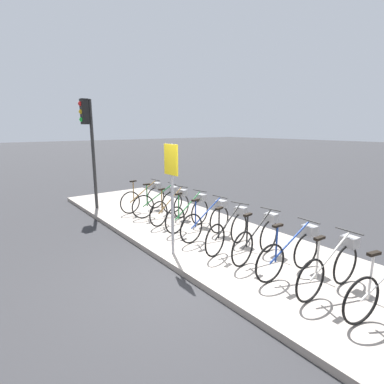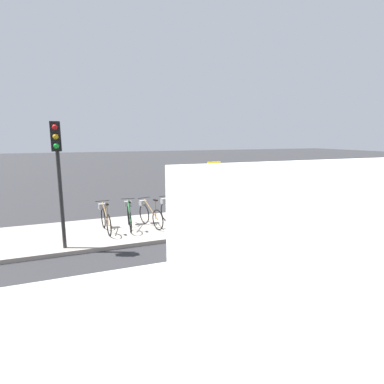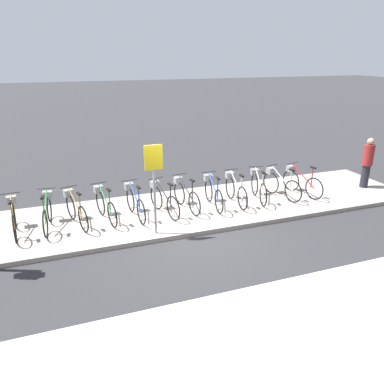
{
  "view_description": "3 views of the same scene",
  "coord_description": "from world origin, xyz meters",
  "px_view_note": "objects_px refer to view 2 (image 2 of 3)",
  "views": [
    {
      "loc": [
        3.99,
        -2.95,
        2.69
      ],
      "look_at": [
        -1.5,
        1.28,
        1.19
      ],
      "focal_mm": 28.0,
      "sensor_mm": 36.0,
      "label": 1
    },
    {
      "loc": [
        -4.95,
        -8.29,
        3.14
      ],
      "look_at": [
        -1.31,
        1.07,
        1.3
      ],
      "focal_mm": 28.0,
      "sensor_mm": 36.0,
      "label": 2
    },
    {
      "loc": [
        -2.87,
        -7.95,
        4.34
      ],
      "look_at": [
        0.21,
        0.63,
        0.97
      ],
      "focal_mm": 35.0,
      "sensor_mm": 36.0,
      "label": 3
    }
  ],
  "objects_px": {
    "parked_bicycle_7": "(247,205)",
    "parked_bicycle_9": "(279,201)",
    "parked_bicycle_6": "(227,206)",
    "traffic_light": "(58,159)",
    "parked_bicycle_8": "(263,203)",
    "parked_bicycle_3": "(170,211)",
    "parked_bicycle_4": "(192,210)",
    "parked_bicycle_1": "(129,215)",
    "parked_bicycle_2": "(149,213)",
    "parked_bicycle_11": "(309,199)",
    "pedestrian": "(356,186)",
    "sign_post": "(213,184)",
    "parked_bicycle_0": "(105,218)",
    "parked_bicycle_5": "(212,208)",
    "parked_bicycle_10": "(294,200)"
  },
  "relations": [
    {
      "from": "parked_bicycle_7",
      "to": "parked_bicycle_9",
      "type": "bearing_deg",
      "value": 1.29
    },
    {
      "from": "parked_bicycle_6",
      "to": "traffic_light",
      "type": "xyz_separation_m",
      "value": [
        -5.71,
        -1.33,
        2.02
      ]
    },
    {
      "from": "parked_bicycle_6",
      "to": "parked_bicycle_8",
      "type": "distance_m",
      "value": 1.55
    },
    {
      "from": "parked_bicycle_3",
      "to": "parked_bicycle_4",
      "type": "relative_size",
      "value": 0.99
    },
    {
      "from": "traffic_light",
      "to": "parked_bicycle_7",
      "type": "bearing_deg",
      "value": 10.81
    },
    {
      "from": "parked_bicycle_3",
      "to": "parked_bicycle_7",
      "type": "relative_size",
      "value": 0.99
    },
    {
      "from": "parked_bicycle_3",
      "to": "parked_bicycle_4",
      "type": "xyz_separation_m",
      "value": [
        0.79,
        -0.06,
        0.0
      ]
    },
    {
      "from": "parked_bicycle_8",
      "to": "parked_bicycle_9",
      "type": "height_order",
      "value": "same"
    },
    {
      "from": "parked_bicycle_1",
      "to": "parked_bicycle_6",
      "type": "relative_size",
      "value": 1.0
    },
    {
      "from": "parked_bicycle_2",
      "to": "parked_bicycle_11",
      "type": "xyz_separation_m",
      "value": [
        6.86,
        -0.06,
        0.0
      ]
    },
    {
      "from": "parked_bicycle_3",
      "to": "pedestrian",
      "type": "xyz_separation_m",
      "value": [
        8.54,
        -0.27,
        0.43
      ]
    },
    {
      "from": "sign_post",
      "to": "parked_bicycle_0",
      "type": "bearing_deg",
      "value": 159.92
    },
    {
      "from": "parked_bicycle_0",
      "to": "parked_bicycle_5",
      "type": "distance_m",
      "value": 3.81
    },
    {
      "from": "parked_bicycle_3",
      "to": "parked_bicycle_5",
      "type": "height_order",
      "value": "same"
    },
    {
      "from": "parked_bicycle_5",
      "to": "parked_bicycle_7",
      "type": "height_order",
      "value": "same"
    },
    {
      "from": "parked_bicycle_4",
      "to": "parked_bicycle_10",
      "type": "bearing_deg",
      "value": -0.43
    },
    {
      "from": "parked_bicycle_0",
      "to": "parked_bicycle_3",
      "type": "xyz_separation_m",
      "value": [
        2.23,
        0.07,
        0.0
      ]
    },
    {
      "from": "parked_bicycle_3",
      "to": "traffic_light",
      "type": "distance_m",
      "value": 4.2
    },
    {
      "from": "parked_bicycle_6",
      "to": "parked_bicycle_8",
      "type": "height_order",
      "value": "same"
    },
    {
      "from": "pedestrian",
      "to": "sign_post",
      "type": "relative_size",
      "value": 0.74
    },
    {
      "from": "parked_bicycle_0",
      "to": "parked_bicycle_4",
      "type": "xyz_separation_m",
      "value": [
        3.02,
        0.02,
        0.0
      ]
    },
    {
      "from": "parked_bicycle_4",
      "to": "parked_bicycle_11",
      "type": "height_order",
      "value": "same"
    },
    {
      "from": "parked_bicycle_11",
      "to": "parked_bicycle_10",
      "type": "bearing_deg",
      "value": 179.09
    },
    {
      "from": "parked_bicycle_8",
      "to": "parked_bicycle_10",
      "type": "height_order",
      "value": "same"
    },
    {
      "from": "parked_bicycle_0",
      "to": "parked_bicycle_6",
      "type": "xyz_separation_m",
      "value": [
        4.5,
        0.07,
        0.0
      ]
    },
    {
      "from": "parked_bicycle_4",
      "to": "parked_bicycle_1",
      "type": "bearing_deg",
      "value": 178.56
    },
    {
      "from": "parked_bicycle_2",
      "to": "parked_bicycle_10",
      "type": "distance_m",
      "value": 6.12
    },
    {
      "from": "parked_bicycle_9",
      "to": "parked_bicycle_6",
      "type": "bearing_deg",
      "value": 178.95
    },
    {
      "from": "sign_post",
      "to": "parked_bicycle_2",
      "type": "bearing_deg",
      "value": 145.9
    },
    {
      "from": "parked_bicycle_4",
      "to": "traffic_light",
      "type": "distance_m",
      "value": 4.86
    },
    {
      "from": "parked_bicycle_2",
      "to": "sign_post",
      "type": "relative_size",
      "value": 0.7
    },
    {
      "from": "parked_bicycle_2",
      "to": "parked_bicycle_7",
      "type": "height_order",
      "value": "same"
    },
    {
      "from": "pedestrian",
      "to": "parked_bicycle_8",
      "type": "bearing_deg",
      "value": 177.69
    },
    {
      "from": "parked_bicycle_7",
      "to": "sign_post",
      "type": "height_order",
      "value": "sign_post"
    },
    {
      "from": "parked_bicycle_5",
      "to": "traffic_light",
      "type": "height_order",
      "value": "traffic_light"
    },
    {
      "from": "parked_bicycle_2",
      "to": "parked_bicycle_8",
      "type": "bearing_deg",
      "value": -0.47
    },
    {
      "from": "parked_bicycle_4",
      "to": "parked_bicycle_11",
      "type": "distance_m",
      "value": 5.31
    },
    {
      "from": "parked_bicycle_5",
      "to": "parked_bicycle_6",
      "type": "distance_m",
      "value": 0.71
    },
    {
      "from": "parked_bicycle_10",
      "to": "traffic_light",
      "type": "xyz_separation_m",
      "value": [
        -8.79,
        -1.24,
        2.02
      ]
    },
    {
      "from": "parked_bicycle_4",
      "to": "sign_post",
      "type": "distance_m",
      "value": 1.66
    },
    {
      "from": "parked_bicycle_0",
      "to": "parked_bicycle_4",
      "type": "relative_size",
      "value": 1.0
    },
    {
      "from": "parked_bicycle_0",
      "to": "parked_bicycle_10",
      "type": "distance_m",
      "value": 7.59
    },
    {
      "from": "parked_bicycle_5",
      "to": "pedestrian",
      "type": "height_order",
      "value": "pedestrian"
    },
    {
      "from": "parked_bicycle_6",
      "to": "traffic_light",
      "type": "bearing_deg",
      "value": -166.93
    },
    {
      "from": "parked_bicycle_2",
      "to": "parked_bicycle_8",
      "type": "xyz_separation_m",
      "value": [
        4.58,
        -0.04,
        0.0
      ]
    },
    {
      "from": "parked_bicycle_1",
      "to": "parked_bicycle_7",
      "type": "height_order",
      "value": "same"
    },
    {
      "from": "parked_bicycle_5",
      "to": "pedestrian",
      "type": "relative_size",
      "value": 0.96
    },
    {
      "from": "parked_bicycle_0",
      "to": "parked_bicycle_6",
      "type": "relative_size",
      "value": 1.0
    },
    {
      "from": "parked_bicycle_1",
      "to": "parked_bicycle_10",
      "type": "relative_size",
      "value": 1.02
    },
    {
      "from": "parked_bicycle_7",
      "to": "parked_bicycle_8",
      "type": "bearing_deg",
      "value": 0.4
    }
  ]
}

